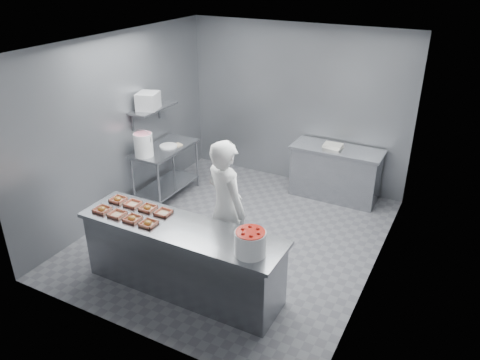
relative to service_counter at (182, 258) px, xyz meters
name	(u,v)px	position (x,y,z in m)	size (l,w,h in m)	color
floor	(235,236)	(0.00, 1.35, -0.45)	(4.50, 4.50, 0.00)	#4C4C51
ceiling	(234,43)	(0.00, 1.35, 2.35)	(4.50, 4.50, 0.00)	white
wall_back	(296,106)	(0.00, 3.60, 0.95)	(4.00, 0.04, 2.80)	slate
wall_left	(121,126)	(-2.00, 1.35, 0.95)	(0.04, 4.50, 2.80)	slate
wall_right	(384,179)	(2.00, 1.35, 0.95)	(0.04, 4.50, 2.80)	slate
service_counter	(182,258)	(0.00, 0.00, 0.00)	(2.60, 0.70, 0.90)	slate
prep_table	(166,164)	(-1.65, 1.95, 0.14)	(0.60, 1.20, 0.90)	slate
back_counter	(335,173)	(0.90, 3.25, 0.00)	(1.50, 0.60, 0.90)	slate
wall_shelf	(153,108)	(-1.82, 1.95, 1.10)	(0.35, 0.90, 0.03)	slate
tray_0	(102,209)	(-1.07, -0.15, 0.47)	(0.19, 0.18, 0.06)	tan
tray_1	(117,214)	(-0.83, -0.15, 0.47)	(0.19, 0.18, 0.04)	tan
tray_2	(132,219)	(-0.59, -0.15, 0.47)	(0.19, 0.18, 0.06)	tan
tray_3	(148,223)	(-0.35, -0.15, 0.47)	(0.19, 0.18, 0.06)	tan
tray_4	(118,199)	(-1.07, 0.15, 0.47)	(0.19, 0.18, 0.06)	tan
tray_5	(133,204)	(-0.83, 0.15, 0.47)	(0.19, 0.18, 0.04)	tan
tray_6	(148,208)	(-0.59, 0.15, 0.47)	(0.19, 0.18, 0.06)	tan
tray_7	(163,213)	(-0.35, 0.15, 0.47)	(0.19, 0.18, 0.04)	tan
worker	(226,209)	(0.28, 0.60, 0.46)	(0.67, 0.44, 1.83)	white
strawberry_tub	(250,242)	(0.98, -0.11, 0.60)	(0.34, 0.34, 0.28)	white
glaze_bucket	(143,144)	(-1.72, 1.51, 0.64)	(0.31, 0.29, 0.45)	white
bucket_lid	(168,146)	(-1.61, 2.01, 0.46)	(0.29, 0.29, 0.02)	white
rag	(178,145)	(-1.51, 2.13, 0.46)	(0.13, 0.11, 0.02)	#CCB28C
appliance	(148,101)	(-1.82, 1.84, 1.24)	(0.31, 0.35, 0.27)	gray
paper_stack	(333,146)	(0.82, 3.25, 0.48)	(0.30, 0.22, 0.06)	silver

